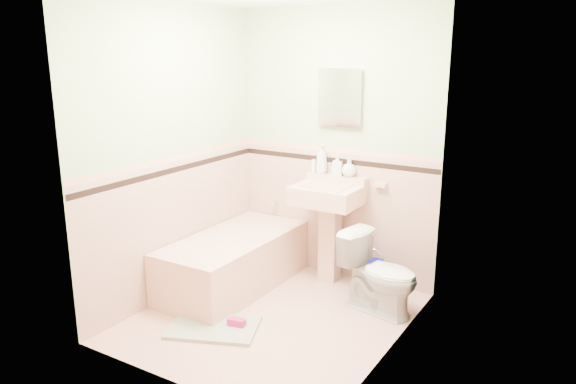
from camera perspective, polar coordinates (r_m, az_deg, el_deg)
The scene contains 31 objects.
floor at distance 4.61m, azimuth -1.66°, elevation -12.80°, with size 2.20×2.20×0.00m, color #DEA691.
wall_back at distance 5.13m, azimuth 4.96°, elevation 4.75°, with size 2.50×2.50×0.00m, color beige.
wall_front at distance 3.34m, azimuth -12.10°, elevation -0.81°, with size 2.50×2.50×0.00m, color beige.
wall_left at distance 4.80m, azimuth -11.87°, elevation 3.81°, with size 2.50×2.50×0.00m, color beige.
wall_right at distance 3.75m, azimuth 11.15°, elevation 0.89°, with size 2.50×2.50×0.00m, color beige.
wainscot_back at distance 5.26m, azimuth 4.75°, elevation -2.26°, with size 2.00×2.00×0.00m, color #E1AB96.
wainscot_front at distance 3.58m, azimuth -11.41°, elevation -10.87°, with size 2.00×2.00×0.00m, color #E1AB96.
wainscot_left at distance 4.95m, azimuth -11.38°, elevation -3.62°, with size 2.20×2.20×0.00m, color #E1AB96.
wainscot_right at distance 3.95m, azimuth 10.52°, elevation -8.28°, with size 2.20×2.20×0.00m, color #E1AB96.
accent_back at distance 5.13m, azimuth 4.84°, elevation 3.29°, with size 2.00×2.00×0.00m, color black.
accent_front at distance 3.39m, azimuth -11.78°, elevation -2.86°, with size 2.00×2.00×0.00m, color black.
accent_left at distance 4.81m, azimuth -11.64°, elevation 2.27°, with size 2.20×2.20×0.00m, color black.
accent_right at distance 3.79m, azimuth 10.80°, elevation -0.99°, with size 2.20×2.20×0.00m, color black.
cap_back at distance 5.12m, azimuth 4.86°, elevation 4.39°, with size 2.00×2.00×0.00m, color #DE9C8B.
cap_front at distance 3.36m, azimuth -11.87°, elevation -1.24°, with size 2.00×2.00×0.00m, color #DE9C8B.
cap_left at distance 4.79m, azimuth -11.70°, elevation 3.44°, with size 2.20×2.20×0.00m, color #DE9C8B.
cap_right at distance 3.76m, azimuth 10.87°, elevation 0.48°, with size 2.20×2.20×0.00m, color #DE9C8B.
bathtub at distance 5.09m, azimuth -5.64°, elevation -7.34°, with size 0.70×1.50×0.45m, color #D9A28D.
tub_faucet at distance 5.52m, azimuth -1.28°, elevation -1.08°, with size 0.04×0.04×0.12m, color silver.
sink at distance 5.09m, azimuth 4.06°, elevation -4.43°, with size 0.59×0.49×0.93m, color #D9A28D, non-canonical shape.
sink_faucet at distance 5.08m, azimuth 4.89°, elevation 1.20°, with size 0.02×0.02×0.10m, color silver.
medicine_cabinet at distance 5.02m, azimuth 5.43°, elevation 9.71°, with size 0.41×0.04×0.51m, color white.
soap_dish at distance 4.96m, azimuth 9.54°, elevation 0.74°, with size 0.11×0.07×0.04m, color #D9A28D.
soap_bottle_left at distance 5.15m, azimuth 3.51°, elevation 3.45°, with size 0.10×0.11×0.27m, color #B2B2B2.
soap_bottle_mid at distance 5.08m, azimuth 5.14°, elevation 2.83°, with size 0.09×0.09×0.19m, color #B2B2B2.
soap_bottle_right at distance 5.03m, azimuth 6.35°, elevation 2.53°, with size 0.13×0.13×0.17m, color #B2B2B2.
tube at distance 5.20m, azimuth 2.67°, elevation 2.73°, with size 0.04×0.04×0.12m, color white.
toilet at distance 4.63m, azimuth 9.54°, elevation -8.35°, with size 0.37×0.65×0.67m, color white.
bucket at distance 5.10m, azimuth 8.55°, elevation -8.56°, with size 0.26×0.26×0.26m, color #0A0FBA, non-canonical shape.
bath_mat at distance 4.46m, azimuth -7.73°, elevation -13.72°, with size 0.68×0.46×0.03m, color gray.
shoe at distance 4.43m, azimuth -5.35°, elevation -13.27°, with size 0.14×0.06×0.06m, color #BF1E59.
Camera 1 is at (2.24, -3.43, 2.12)m, focal length 34.30 mm.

